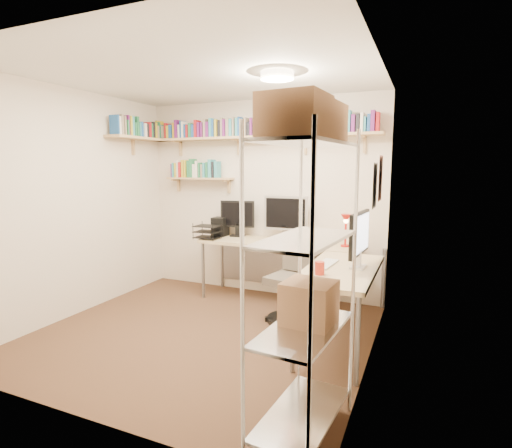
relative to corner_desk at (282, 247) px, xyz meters
The scene contains 6 objects.
ground 1.31m from the corner_desk, 117.00° to the right, with size 3.20×3.20×0.00m, color #4D2C21.
room_shell 1.35m from the corner_desk, 116.81° to the right, with size 3.24×3.04×2.52m.
wall_shelves 1.60m from the corner_desk, 159.32° to the left, with size 3.12×1.09×0.80m.
corner_desk is the anchor object (origin of this frame).
office_chair 0.49m from the corner_desk, 51.26° to the right, with size 0.52×0.53×0.96m.
wire_rack 2.31m from the corner_desk, 66.98° to the right, with size 0.47×0.85×2.02m.
Camera 1 is at (1.99, -3.29, 1.65)m, focal length 28.00 mm.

